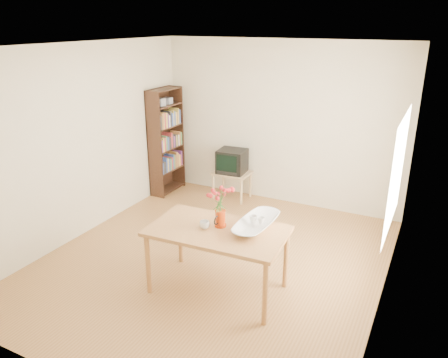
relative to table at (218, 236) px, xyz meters
The scene contains 11 objects.
room 0.87m from the table, 120.66° to the left, with size 4.50×4.50×4.50m.
table is the anchor object (origin of this frame).
tv_stand 2.71m from the table, 112.67° to the left, with size 0.60×0.45×0.46m.
bookshelf 3.16m from the table, 133.94° to the left, with size 0.28×0.70×1.80m.
pitcher 0.18m from the table, 94.82° to the left, with size 0.13×0.21×0.19m.
flowers 0.42m from the table, 94.80° to the left, with size 0.22×0.22×0.31m, color #BB2C33, non-canonical shape.
mug 0.19m from the table, 161.57° to the right, with size 0.11×0.11×0.09m, color white.
bowl 0.53m from the table, 34.74° to the left, with size 0.51×0.51×0.48m, color white.
teacup_a 0.48m from the table, 38.07° to the left, with size 0.07×0.07×0.07m, color white.
teacup_b 0.54m from the table, 33.62° to the left, with size 0.06×0.06×0.06m, color white.
television 2.71m from the table, 112.56° to the left, with size 0.48×0.45×0.39m.
Camera 1 is at (2.31, -4.23, 2.87)m, focal length 35.00 mm.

